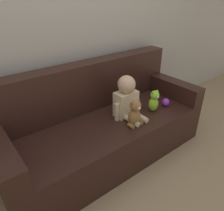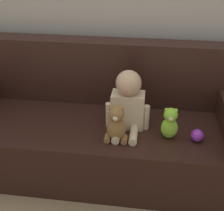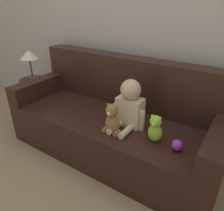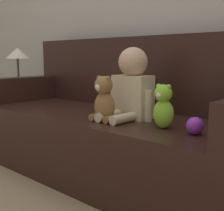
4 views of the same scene
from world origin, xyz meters
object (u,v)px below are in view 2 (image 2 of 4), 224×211
couch (100,127)px  teddy_bear_brown (116,125)px  plush_toy_side (170,123)px  person_baby (128,103)px  toy_ball (197,135)px

couch → teddy_bear_brown: (0.16, -0.29, 0.23)m
couch → plush_toy_side: 0.59m
couch → person_baby: bearing=-27.5°
person_baby → toy_ball: (0.47, -0.11, -0.15)m
plush_toy_side → person_baby: bearing=160.7°
person_baby → teddy_bear_brown: 0.20m
person_baby → plush_toy_side: size_ratio=1.84×
teddy_bear_brown → plush_toy_side: size_ratio=1.14×
couch → teddy_bear_brown: couch is taller
plush_toy_side → teddy_bear_brown: bearing=-167.5°
toy_ball → person_baby: bearing=166.7°
couch → person_baby: couch is taller
person_baby → couch: bearing=152.5°
couch → toy_ball: 0.74m
person_baby → plush_toy_side: person_baby is taller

